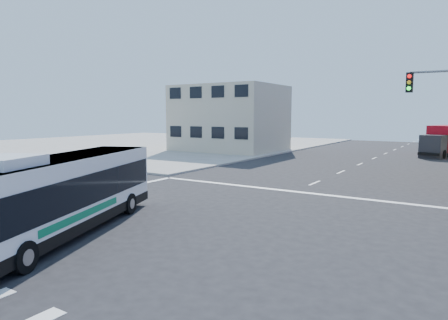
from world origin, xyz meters
The scene contains 5 objects.
ground centered at (0.00, 0.00, 0.00)m, with size 120.00×120.00×0.00m, color black.
sidewalk_nw centered at (-35.00, 35.00, 0.07)m, with size 50.00×50.00×0.15m, color gray.
building_west centered at (-17.02, 29.98, 4.01)m, with size 12.06×10.06×8.00m.
transit_bus centered at (-4.01, -3.09, 1.58)m, with size 6.11×11.03×3.23m.
box_truck centered at (5.76, 36.77, 1.62)m, with size 3.97×7.72×3.34m.
Camera 1 is at (8.85, -12.09, 4.47)m, focal length 32.00 mm.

